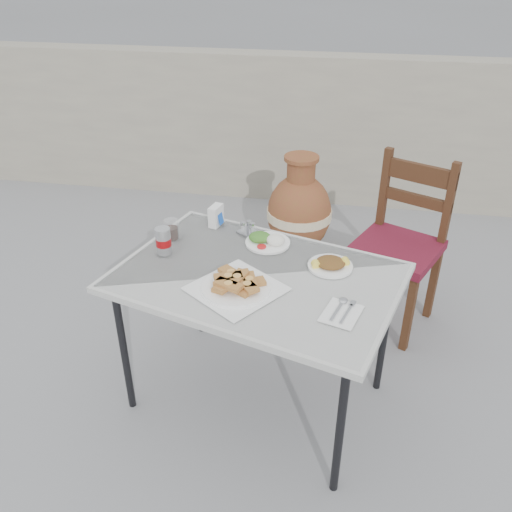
% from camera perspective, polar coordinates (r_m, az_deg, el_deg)
% --- Properties ---
extents(ground, '(80.00, 80.00, 0.00)m').
position_cam_1_polar(ground, '(2.81, -3.47, -14.86)').
color(ground, slate).
rests_on(ground, ground).
extents(cafe_table, '(1.38, 1.12, 0.73)m').
position_cam_1_polar(cafe_table, '(2.39, 0.11, -2.94)').
color(cafe_table, black).
rests_on(cafe_table, ground).
extents(pide_plate, '(0.46, 0.46, 0.07)m').
position_cam_1_polar(pide_plate, '(2.25, -2.11, -2.84)').
color(pide_plate, white).
rests_on(pide_plate, cafe_table).
extents(salad_rice_plate, '(0.22, 0.22, 0.05)m').
position_cam_1_polar(salad_rice_plate, '(2.58, 1.18, 1.68)').
color(salad_rice_plate, white).
rests_on(salad_rice_plate, cafe_table).
extents(salad_chopped_plate, '(0.20, 0.20, 0.04)m').
position_cam_1_polar(salad_chopped_plate, '(2.42, 7.84, -0.83)').
color(salad_chopped_plate, white).
rests_on(salad_chopped_plate, cafe_table).
extents(soda_can, '(0.07, 0.07, 0.13)m').
position_cam_1_polar(soda_can, '(2.52, -9.72, 1.58)').
color(soda_can, silver).
rests_on(soda_can, cafe_table).
extents(cola_glass, '(0.07, 0.07, 0.10)m').
position_cam_1_polar(cola_glass, '(2.64, -8.88, 2.67)').
color(cola_glass, white).
rests_on(cola_glass, cafe_table).
extents(napkin_holder, '(0.07, 0.10, 0.11)m').
position_cam_1_polar(napkin_holder, '(2.74, -4.24, 4.25)').
color(napkin_holder, white).
rests_on(napkin_holder, cafe_table).
extents(condiment_caddy, '(0.12, 0.12, 0.07)m').
position_cam_1_polar(condiment_caddy, '(2.66, -0.82, 2.80)').
color(condiment_caddy, '#B1B2B8').
rests_on(condiment_caddy, cafe_table).
extents(cutlery_napkin, '(0.18, 0.21, 0.01)m').
position_cam_1_polar(cutlery_napkin, '(2.16, 9.04, -5.75)').
color(cutlery_napkin, white).
rests_on(cutlery_napkin, cafe_table).
extents(chair, '(0.58, 0.58, 0.99)m').
position_cam_1_polar(chair, '(3.14, 14.89, 1.31)').
color(chair, '#34190E').
rests_on(chair, ground).
extents(terracotta_urn, '(0.44, 0.44, 0.77)m').
position_cam_1_polar(terracotta_urn, '(3.71, 4.56, 4.45)').
color(terracotta_urn, brown).
rests_on(terracotta_urn, ground).
extents(back_wall, '(6.00, 0.25, 1.20)m').
position_cam_1_polar(back_wall, '(4.64, 3.38, 13.21)').
color(back_wall, gray).
rests_on(back_wall, ground).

